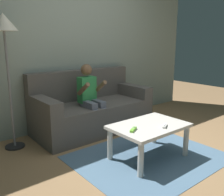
{
  "coord_description": "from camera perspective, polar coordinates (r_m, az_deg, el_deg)",
  "views": [
    {
      "loc": [
        -2.01,
        -1.62,
        1.32
      ],
      "look_at": [
        -0.08,
        0.76,
        0.61
      ],
      "focal_mm": 39.42,
      "sensor_mm": 36.0,
      "label": 1
    }
  ],
  "objects": [
    {
      "name": "couch",
      "position": [
        3.73,
        -4.85,
        -2.71
      ],
      "size": [
        1.73,
        0.8,
        0.89
      ],
      "color": "#56514C",
      "rests_on": "ground"
    },
    {
      "name": "person_seated_on_couch",
      "position": [
        3.44,
        -4.99,
        0.55
      ],
      "size": [
        0.34,
        0.42,
        1.01
      ],
      "color": "slate",
      "rests_on": "ground"
    },
    {
      "name": "ground_plane",
      "position": [
        2.9,
        11.17,
        -14.28
      ],
      "size": [
        9.82,
        9.82,
        0.0
      ],
      "primitive_type": "plane",
      "color": "olive"
    },
    {
      "name": "game_remote_white_center",
      "position": [
        2.78,
        12.14,
        -6.3
      ],
      "size": [
        0.14,
        0.11,
        0.03
      ],
      "color": "white",
      "rests_on": "coffee_table"
    },
    {
      "name": "floor_lamp",
      "position": [
        3.17,
        -23.72,
        13.67
      ],
      "size": [
        0.32,
        0.32,
        1.63
      ],
      "color": "black",
      "rests_on": "ground"
    },
    {
      "name": "game_remote_lime_near_edge",
      "position": [
        2.61,
        4.96,
        -7.3
      ],
      "size": [
        0.14,
        0.1,
        0.03
      ],
      "color": "#72C638",
      "rests_on": "coffee_table"
    },
    {
      "name": "coffee_table",
      "position": [
        2.84,
        8.58,
        -7.36
      ],
      "size": [
        0.85,
        0.58,
        0.4
      ],
      "color": "beige",
      "rests_on": "ground"
    },
    {
      "name": "area_rug",
      "position": [
        2.97,
        8.36,
        -13.38
      ],
      "size": [
        1.64,
        1.34,
        0.01
      ],
      "primitive_type": "cube",
      "color": "slate",
      "rests_on": "ground"
    },
    {
      "name": "wall_back",
      "position": [
        3.92,
        -8.31,
        11.93
      ],
      "size": [
        4.91,
        0.05,
        2.5
      ],
      "primitive_type": "cube",
      "color": "gray",
      "rests_on": "ground"
    }
  ]
}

